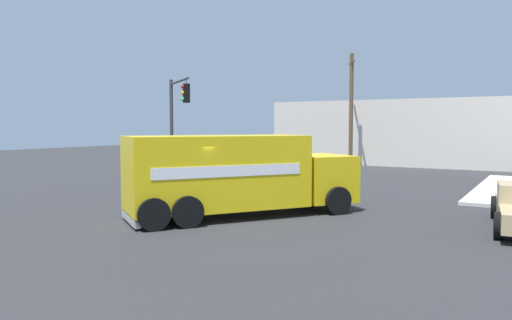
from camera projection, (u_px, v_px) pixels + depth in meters
The scene contains 5 objects.
ground_plane at pixel (202, 217), 16.97m from camera, with size 100.00×100.00×0.00m, color #2B2B2D.
delivery_truck at pixel (237, 174), 17.06m from camera, with size 6.70×8.10×2.81m.
traffic_light_primary at pixel (176, 114), 26.83m from camera, with size 3.19×2.44×5.76m.
utility_pole at pixel (351, 109), 36.87m from camera, with size 1.18×1.98×8.54m.
building_backdrop at pixel (399, 133), 40.17m from camera, with size 20.10×6.00×5.18m, color beige.
Camera 1 is at (10.22, -13.46, 3.15)m, focal length 34.46 mm.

